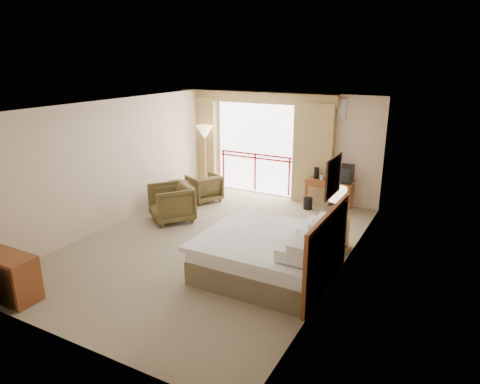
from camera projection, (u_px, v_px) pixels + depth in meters
The scene contains 29 objects.
floor at pixel (214, 243), 8.48m from camera, with size 7.00×7.00×0.00m, color #84775B.
ceiling at pixel (211, 106), 7.67m from camera, with size 7.00×7.00×0.00m, color white.
wall_back at pixel (284, 146), 11.02m from camera, with size 5.00×5.00×0.00m, color beige.
wall_front at pixel (60, 247), 5.13m from camera, with size 5.00×5.00×0.00m, color beige.
wall_left at pixel (114, 163), 9.20m from camera, with size 7.00×7.00×0.00m, color beige.
wall_right at pixel (344, 198), 6.95m from camera, with size 7.00×7.00×0.00m, color beige.
balcony_door at pixel (256, 149), 11.40m from camera, with size 2.40×2.40×0.00m, color white.
balcony_railing at pixel (255, 163), 11.50m from camera, with size 2.09×0.03×1.02m.
curtain_left at pixel (201, 142), 12.02m from camera, with size 1.00×0.26×2.50m, color olive.
curtain_right at pixel (313, 154), 10.54m from camera, with size 1.00×0.26×2.50m, color olive.
valance at pixel (255, 97), 10.91m from camera, with size 4.40×0.22×0.28m, color olive.
hvac_vent at pixel (336, 109), 10.10m from camera, with size 0.50×0.04×0.50m, color silver.
bed at pixel (271, 253), 7.19m from camera, with size 2.13×2.06×0.97m.
headboard at pixel (327, 250), 6.67m from camera, with size 0.06×2.10×1.30m, color brown.
framed_art at pixel (333, 176), 6.31m from camera, with size 0.04×0.72×0.60m.
nightstand at pixel (334, 233), 8.19m from camera, with size 0.44×0.52×0.62m, color brown.
table_lamp at pixel (338, 195), 8.01m from camera, with size 0.32×0.32×0.57m.
phone at pixel (331, 218), 7.99m from camera, with size 0.17×0.13×0.08m, color black.
desk at pixel (330, 186), 10.32m from camera, with size 1.10×0.53×0.72m.
tv at pixel (343, 174), 10.03m from camera, with size 0.45×0.36×0.41m.
coffee_maker at pixel (316, 173), 10.35m from camera, with size 0.13×0.13×0.28m, color black.
cup at pixel (321, 178), 10.27m from camera, with size 0.07×0.07×0.10m, color white.
wastebasket at pixel (308, 203), 10.38m from camera, with size 0.22×0.22×0.28m, color black.
armchair_far at pixel (204, 200), 11.02m from camera, with size 0.73×0.76×0.69m, color #43381C.
armchair_near at pixel (172, 220), 9.70m from camera, with size 0.88×0.90×0.82m, color #43381C.
side_table at pixel (178, 190), 10.51m from camera, with size 0.55×0.55×0.60m.
book at pixel (177, 182), 10.45m from camera, with size 0.16×0.22×0.02m, color white.
floor_lamp at pixel (205, 135), 11.56m from camera, with size 0.45×0.45×1.78m.
dresser at pixel (6, 276), 6.49m from camera, with size 1.08×0.46×0.72m.
Camera 1 is at (4.13, -6.61, 3.53)m, focal length 32.00 mm.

